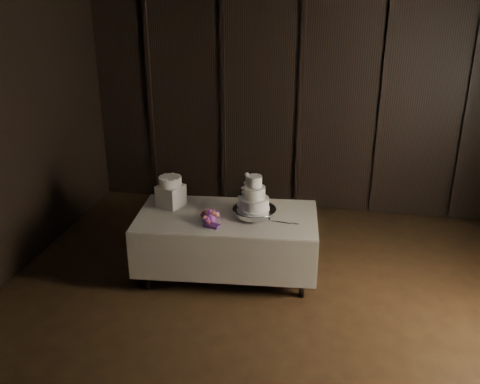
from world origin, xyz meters
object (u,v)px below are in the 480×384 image
at_px(display_table, 227,243).
at_px(cake_stand, 254,212).
at_px(box_pedestal, 171,196).
at_px(small_cake, 170,181).
at_px(bouquet, 210,217).
at_px(wedding_cake, 252,196).

height_order(display_table, cake_stand, cake_stand).
relative_size(box_pedestal, small_cake, 1.00).
bearing_deg(bouquet, display_table, 54.21).
height_order(cake_stand, wedding_cake, wedding_cake).
bearing_deg(wedding_cake, display_table, -158.84).
xyz_separation_m(box_pedestal, small_cake, (0.00, 0.00, 0.18)).
height_order(cake_stand, box_pedestal, box_pedestal).
bearing_deg(display_table, cake_stand, 1.50).
distance_m(wedding_cake, small_cake, 0.97).
distance_m(display_table, bouquet, 0.47).
relative_size(display_table, wedding_cake, 5.42).
xyz_separation_m(cake_stand, box_pedestal, (-0.99, 0.10, 0.08)).
height_order(wedding_cake, box_pedestal, wedding_cake).
bearing_deg(box_pedestal, wedding_cake, -6.83).
relative_size(wedding_cake, small_cake, 1.48).
bearing_deg(small_cake, box_pedestal, 0.00).
xyz_separation_m(cake_stand, bouquet, (-0.45, -0.24, 0.01)).
relative_size(cake_stand, bouquet, 1.30).
bearing_deg(cake_stand, display_table, -173.01).
height_order(display_table, wedding_cake, wedding_cake).
height_order(display_table, box_pedestal, box_pedestal).
distance_m(display_table, cake_stand, 0.49).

